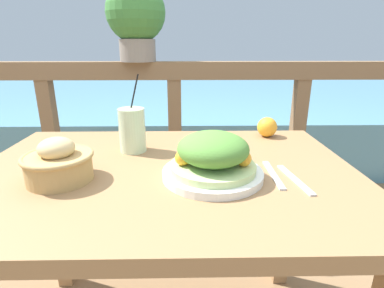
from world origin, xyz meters
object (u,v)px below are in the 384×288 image
(salad_plate, at_px, (213,159))
(bread_basket, at_px, (58,163))
(drink_glass, at_px, (132,130))
(potted_plant, at_px, (136,17))

(salad_plate, relative_size, bread_basket, 1.51)
(salad_plate, bearing_deg, drink_glass, 139.06)
(bread_basket, relative_size, potted_plant, 0.47)
(drink_glass, distance_m, bread_basket, 0.27)
(drink_glass, height_order, potted_plant, potted_plant)
(potted_plant, bearing_deg, bread_basket, -95.37)
(salad_plate, height_order, bread_basket, salad_plate)
(salad_plate, distance_m, drink_glass, 0.32)
(salad_plate, relative_size, drink_glass, 1.07)
(drink_glass, xyz_separation_m, bread_basket, (-0.15, -0.22, -0.02))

